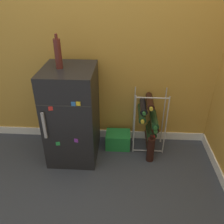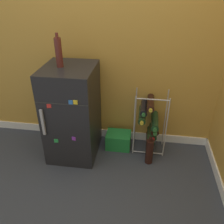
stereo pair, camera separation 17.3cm
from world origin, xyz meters
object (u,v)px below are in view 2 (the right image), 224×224
loose_bottle_floor (149,151)px  fridge_top_bottle (59,52)px  soda_box (118,140)px  mini_fridge (72,113)px  wine_rack (150,123)px

loose_bottle_floor → fridge_top_bottle: bearing=175.3°
soda_box → loose_bottle_floor: bearing=-31.8°
fridge_top_bottle → mini_fridge: bearing=-0.1°
mini_fridge → wine_rack: size_ratio=1.40×
mini_fridge → fridge_top_bottle: bearing=179.9°
wine_rack → fridge_top_bottle: bearing=-170.1°
mini_fridge → soda_box: 0.60m
soda_box → wine_rack: bearing=1.6°
mini_fridge → wine_rack: (0.76, 0.15, -0.14)m
fridge_top_bottle → loose_bottle_floor: fridge_top_bottle is taller
fridge_top_bottle → soda_box: bearing=14.9°
wine_rack → soda_box: wine_rack is taller
soda_box → loose_bottle_floor: 0.39m
soda_box → fridge_top_bottle: 1.11m
soda_box → fridge_top_bottle: fridge_top_bottle is taller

